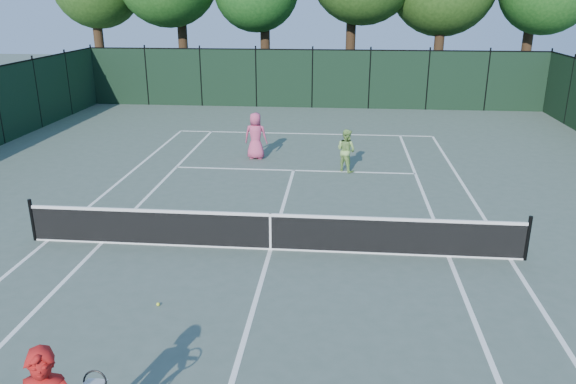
{
  "coord_description": "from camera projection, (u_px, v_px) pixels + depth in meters",
  "views": [
    {
      "loc": [
        1.54,
        -11.94,
        5.63
      ],
      "look_at": [
        0.32,
        1.0,
        1.1
      ],
      "focal_mm": 35.0,
      "sensor_mm": 36.0,
      "label": 1
    }
  ],
  "objects": [
    {
      "name": "player_pink",
      "position": [
        256.0,
        136.0,
        20.38
      ],
      "size": [
        0.87,
        0.6,
        1.7
      ],
      "rotation": [
        0.0,
        0.0,
        3.07
      ],
      "color": "#CB4771",
      "rests_on": "ground"
    },
    {
      "name": "sideline_doubles_right",
      "position": [
        510.0,
        259.0,
        12.73
      ],
      "size": [
        0.1,
        23.77,
        0.01
      ],
      "primitive_type": "cube",
      "color": "white",
      "rests_on": "ground"
    },
    {
      "name": "fence_far",
      "position": [
        312.0,
        79.0,
        29.64
      ],
      "size": [
        24.0,
        0.05,
        3.0
      ],
      "primitive_type": "cube",
      "color": "black",
      "rests_on": "ground"
    },
    {
      "name": "tennis_net",
      "position": [
        270.0,
        231.0,
        13.06
      ],
      "size": [
        11.69,
        0.09,
        1.06
      ],
      "color": "black",
      "rests_on": "ground"
    },
    {
      "name": "center_service_line",
      "position": [
        271.0,
        249.0,
        13.21
      ],
      "size": [
        0.1,
        12.8,
        0.01
      ],
      "primitive_type": "cube",
      "color": "white",
      "rests_on": "ground"
    },
    {
      "name": "sideline_doubles_left",
      "position": [
        48.0,
        240.0,
        13.7
      ],
      "size": [
        0.1,
        23.77,
        0.01
      ],
      "primitive_type": "cube",
      "color": "white",
      "rests_on": "ground"
    },
    {
      "name": "loose_ball_midcourt",
      "position": [
        158.0,
        304.0,
        10.8
      ],
      "size": [
        0.07,
        0.07,
        0.07
      ],
      "primitive_type": "sphere",
      "color": "#DDF432",
      "rests_on": "ground"
    },
    {
      "name": "baseline_far",
      "position": [
        304.0,
        134.0,
        24.39
      ],
      "size": [
        10.97,
        0.1,
        0.01
      ],
      "primitive_type": "cube",
      "color": "white",
      "rests_on": "ground"
    },
    {
      "name": "sideline_singles_left",
      "position": [
        102.0,
        243.0,
        13.58
      ],
      "size": [
        0.1,
        23.77,
        0.01
      ],
      "primitive_type": "cube",
      "color": "white",
      "rests_on": "ground"
    },
    {
      "name": "service_line_far",
      "position": [
        294.0,
        170.0,
        19.23
      ],
      "size": [
        8.23,
        0.1,
        0.01
      ],
      "primitive_type": "cube",
      "color": "white",
      "rests_on": "ground"
    },
    {
      "name": "player_green",
      "position": [
        346.0,
        150.0,
        18.93
      ],
      "size": [
        0.9,
        0.87,
        1.46
      ],
      "rotation": [
        0.0,
        0.0,
        2.47
      ],
      "color": "#8EBF5F",
      "rests_on": "ground"
    },
    {
      "name": "sideline_singles_right",
      "position": [
        449.0,
        257.0,
        12.85
      ],
      "size": [
        0.1,
        23.77,
        0.01
      ],
      "primitive_type": "cube",
      "color": "white",
      "rests_on": "ground"
    },
    {
      "name": "ground",
      "position": [
        271.0,
        249.0,
        13.21
      ],
      "size": [
        90.0,
        90.0,
        0.0
      ],
      "primitive_type": "plane",
      "color": "#48584D",
      "rests_on": "ground"
    }
  ]
}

